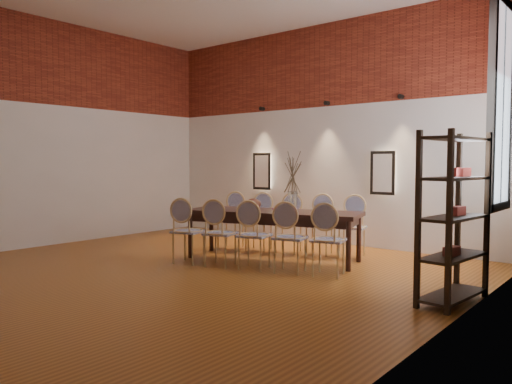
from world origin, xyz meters
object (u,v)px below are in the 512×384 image
Objects in this scene: chair_far_c at (288,224)px; dining_table at (273,235)px; chair_far_a at (231,221)px; bowl at (253,204)px; vase at (293,201)px; chair_near_b at (220,233)px; chair_near_a at (188,231)px; chair_near_e at (328,240)px; chair_far_e at (352,227)px; chair_far_b at (259,222)px; chair_far_d at (319,225)px; chair_near_c at (254,235)px; book at (282,209)px; chair_near_d at (290,237)px; shelving_rack at (454,218)px.

dining_table is at bearing 90.00° from chair_far_c.
chair_far_a and chair_far_c have the same top height.
vase is at bearing 20.55° from bowl.
chair_far_c is at bearing 69.48° from chair_near_b.
bowl is at bearing 40.94° from chair_near_a.
chair_near_a is at bearing -146.26° from dining_table.
chair_near_e and chair_far_e have the same top height.
chair_near_b and chair_near_e have the same top height.
chair_far_b is 1.00× the size of chair_far_d.
chair_far_a is at bearing 146.26° from chair_near_e.
bowl is at bearing 114.66° from chair_near_c.
book is at bearing 137.40° from chair_near_e.
chair_far_e is (2.02, 0.58, 0.00)m from chair_far_a.
book is (-0.67, 0.73, 0.30)m from chair_near_d.
vase is 2.66m from shelving_rack.
chair_near_e is 1.00× the size of chair_far_c.
chair_far_d is 3.13× the size of vase.
chair_near_b is at bearing -124.24° from vase.
chair_near_a is 1.00× the size of chair_near_d.
book is (-1.17, 0.59, 0.30)m from chair_near_e.
chair_near_b is at bearing 0.00° from chair_near_a.
chair_near_b is 3.21m from shelving_rack.
chair_near_d is at bearing 0.00° from chair_near_c.
chair_near_b and chair_far_c have the same top height.
chair_far_e is (-0.39, 1.35, 0.00)m from chair_near_e.
chair_far_a is 1.00× the size of chair_far_b.
dining_table is 0.88m from chair_near_d.
vase reaches higher than dining_table.
shelving_rack reaches higher than chair_near_b.
shelving_rack is (3.57, -1.17, 0.43)m from chair_far_b.
chair_far_a is at bearing 171.50° from book.
chair_far_d is at bearing 69.48° from chair_near_c.
chair_near_a is at bearing -168.67° from shelving_rack.
chair_far_e is at bearing 33.74° from chair_near_a.
chair_near_a is 3.92× the size of bowl.
chair_far_e is (1.01, 0.29, 0.00)m from chair_far_c.
vase is at bearing 65.82° from chair_near_c.
chair_near_c is 3.62× the size of book.
book is at bearing 156.90° from vase.
shelving_rack is at bearing 126.03° from chair_far_e.
bowl is (-0.27, -0.13, 0.46)m from dining_table.
chair_far_e is (0.12, 1.50, 0.00)m from chair_near_d.
chair_near_b is 1.18m from vase.
chair_near_a is 1.05m from chair_near_c.
chair_far_a and chair_far_e have the same top height.
chair_far_d is (0.31, 0.82, 0.09)m from dining_table.
dining_table is at bearing 126.82° from chair_far_b.
shelving_rack is at bearing -18.73° from chair_near_d.
chair_near_d is 0.52× the size of shelving_rack.
vase reaches higher than chair_far_a.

